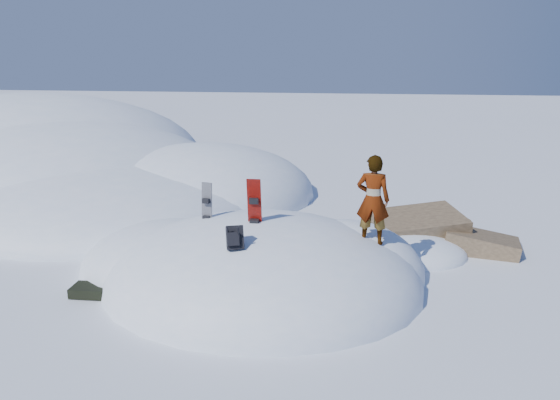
# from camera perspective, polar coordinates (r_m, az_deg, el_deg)

# --- Properties ---
(ground) EXTENTS (120.00, 120.00, 0.00)m
(ground) POSITION_cam_1_polar(r_m,az_deg,el_deg) (12.17, -1.90, -8.80)
(ground) COLOR white
(ground) RESTS_ON ground
(snow_mound) EXTENTS (8.00, 6.00, 3.00)m
(snow_mound) POSITION_cam_1_polar(r_m,az_deg,el_deg) (12.41, -2.50, -8.31)
(snow_mound) COLOR white
(snow_mound) RESTS_ON ground
(snow_ridge) EXTENTS (21.50, 18.50, 6.40)m
(snow_ridge) POSITION_cam_1_polar(r_m,az_deg,el_deg) (24.73, -22.07, 2.46)
(snow_ridge) COLOR white
(snow_ridge) RESTS_ON ground
(rock_outcrop) EXTENTS (4.68, 4.41, 1.68)m
(rock_outcrop) POSITION_cam_1_polar(r_m,az_deg,el_deg) (14.89, 14.51, -4.68)
(rock_outcrop) COLOR #7A6346
(rock_outcrop) RESTS_ON ground
(snowboard_red) EXTENTS (0.30, 0.25, 1.56)m
(snowboard_red) POSITION_cam_1_polar(r_m,az_deg,el_deg) (11.45, -2.67, -1.43)
(snowboard_red) COLOR red
(snowboard_red) RESTS_ON snow_mound
(snowboard_dark) EXTENTS (0.27, 0.20, 1.32)m
(snowboard_dark) POSITION_cam_1_polar(r_m,az_deg,el_deg) (12.23, -7.66, -1.16)
(snowboard_dark) COLOR black
(snowboard_dark) RESTS_ON snow_mound
(backpack) EXTENTS (0.43, 0.50, 0.54)m
(backpack) POSITION_cam_1_polar(r_m,az_deg,el_deg) (10.44, -4.77, -3.96)
(backpack) COLOR black
(backpack) RESTS_ON snow_mound
(gear_pile) EXTENTS (0.97, 0.73, 0.26)m
(gear_pile) POSITION_cam_1_polar(r_m,az_deg,el_deg) (12.26, -18.90, -8.81)
(gear_pile) COLOR black
(gear_pile) RESTS_ON ground
(person) EXTENTS (0.75, 0.55, 1.90)m
(person) POSITION_cam_1_polar(r_m,az_deg,el_deg) (11.49, 9.69, 0.03)
(person) COLOR slate
(person) RESTS_ON snow_mound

